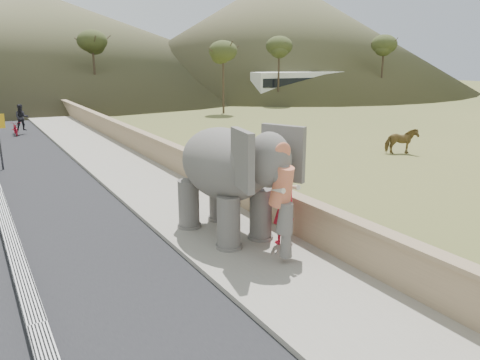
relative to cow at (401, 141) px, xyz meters
name	(u,v)px	position (x,y,z in m)	size (l,w,h in m)	color
ground	(283,277)	(-12.91, -8.00, -0.64)	(160.00, 160.00, 0.00)	olive
walkway	(137,177)	(-12.91, 2.00, -0.57)	(3.00, 120.00, 0.15)	#9E9687
parapet	(175,160)	(-11.26, 2.00, -0.09)	(0.30, 120.00, 1.10)	tan
cow	(401,141)	(0.00, 0.00, 0.00)	(0.69, 1.52, 1.28)	brown
distant_car	(219,95)	(4.67, 28.19, 0.08)	(1.70, 4.23, 1.44)	silver
bus_white	(302,87)	(12.58, 24.19, 0.91)	(2.50, 11.00, 3.10)	white
bus_orange	(349,85)	(18.84, 23.91, 0.91)	(2.50, 11.00, 3.10)	orange
hill_right	(278,33)	(23.09, 44.00, 7.36)	(56.00, 56.00, 16.00)	brown
hill_far	(36,40)	(-7.91, 62.00, 6.36)	(80.00, 80.00, 14.00)	brown
elephant_and_man	(224,179)	(-12.90, -5.30, 0.99)	(2.56, 4.34, 2.98)	slate
motorcyclist	(19,123)	(-15.74, 15.90, 0.11)	(1.10, 1.62, 1.88)	maroon
trees	(44,67)	(-13.08, 21.68, 3.28)	(46.98, 43.04, 9.15)	#473828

